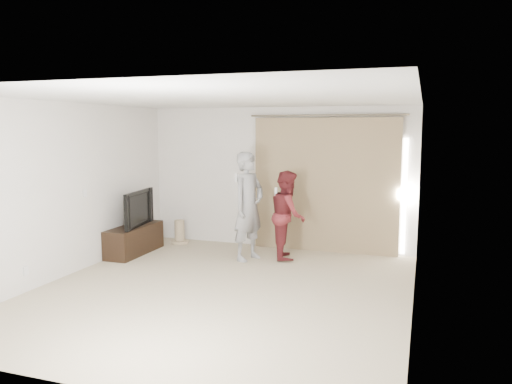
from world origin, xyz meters
TOP-DOWN VIEW (x-y plane):
  - floor at (0.00, 0.00)m, footprint 5.50×5.50m
  - wall_back at (0.00, 2.75)m, footprint 5.00×0.04m
  - wall_left at (-2.50, -0.00)m, footprint 0.04×5.50m
  - ceiling at (0.00, 0.00)m, footprint 5.00×5.50m
  - curtain at (0.91, 2.68)m, footprint 2.80×0.11m
  - tv_console at (-2.27, 1.42)m, footprint 0.45×1.29m
  - tv at (-2.27, 1.42)m, footprint 0.29×1.11m
  - scratching_post at (-1.87, 2.37)m, footprint 0.34×0.34m
  - person_man at (-0.21, 1.69)m, footprint 0.64×0.78m
  - person_woman at (0.39, 2.00)m, footprint 0.77×0.87m

SIDE VIEW (x-z plane):
  - floor at x=0.00m, z-range 0.00..0.00m
  - scratching_post at x=-1.87m, z-range -0.04..0.41m
  - tv_console at x=-2.27m, z-range 0.00..0.50m
  - person_woman at x=0.39m, z-range 0.00..1.51m
  - tv at x=-2.27m, z-range 0.50..1.13m
  - person_man at x=-0.21m, z-range 0.00..1.83m
  - curtain at x=0.91m, z-range -0.02..2.43m
  - wall_left at x=-2.50m, z-range 0.00..2.60m
  - wall_back at x=0.00m, z-range 0.00..2.60m
  - ceiling at x=0.00m, z-range 2.60..2.60m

